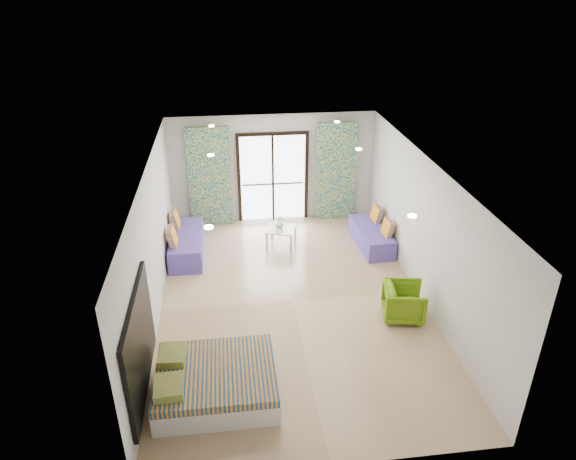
{
  "coord_description": "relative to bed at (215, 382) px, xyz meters",
  "views": [
    {
      "loc": [
        -1.11,
        -8.17,
        5.71
      ],
      "look_at": [
        0.01,
        0.76,
        1.15
      ],
      "focal_mm": 32.0,
      "sensor_mm": 36.0,
      "label": 1
    }
  ],
  "objects": [
    {
      "name": "downlight_d",
      "position": [
        2.87,
        3.31,
        2.41
      ],
      "size": [
        0.12,
        0.12,
        0.02
      ],
      "primitive_type": "cylinder",
      "color": "#FFE0B2",
      "rests_on": "ceiling"
    },
    {
      "name": "curtain_left",
      "position": [
        -0.08,
        5.88,
        0.99
      ],
      "size": [
        1.0,
        0.1,
        2.5
      ],
      "primitive_type": "cube",
      "color": "silver",
      "rests_on": "floor"
    },
    {
      "name": "wall_left",
      "position": [
        -1.03,
        2.31,
        1.09
      ],
      "size": [
        0.01,
        7.5,
        2.7
      ],
      "primitive_type": null,
      "color": "silver",
      "rests_on": "ground"
    },
    {
      "name": "floor",
      "position": [
        1.47,
        2.31,
        -0.26
      ],
      "size": [
        5.0,
        7.5,
        0.01
      ],
      "primitive_type": null,
      "color": "#A38361",
      "rests_on": "ground"
    },
    {
      "name": "downlight_c",
      "position": [
        0.07,
        3.31,
        2.41
      ],
      "size": [
        0.12,
        0.12,
        0.02
      ],
      "primitive_type": "cylinder",
      "color": "#FFE0B2",
      "rests_on": "ceiling"
    },
    {
      "name": "bed",
      "position": [
        0.0,
        0.0,
        0.0
      ],
      "size": [
        1.77,
        1.45,
        0.61
      ],
      "color": "silver",
      "rests_on": "floor"
    },
    {
      "name": "switch_plate",
      "position": [
        -1.0,
        1.25,
        0.79
      ],
      "size": [
        0.02,
        0.1,
        0.1
      ],
      "primitive_type": "cube",
      "color": "silver",
      "rests_on": "wall_left"
    },
    {
      "name": "coffee_table",
      "position": [
        1.51,
        4.6,
        0.12
      ],
      "size": [
        0.81,
        0.81,
        0.74
      ],
      "rotation": [
        0.0,
        0.0,
        -0.3
      ],
      "color": "silver",
      "rests_on": "floor"
    },
    {
      "name": "wall_right",
      "position": [
        3.97,
        2.31,
        1.09
      ],
      "size": [
        0.01,
        7.5,
        2.7
      ],
      "primitive_type": null,
      "color": "silver",
      "rests_on": "ground"
    },
    {
      "name": "balcony_door",
      "position": [
        1.47,
        6.03,
        1.0
      ],
      "size": [
        1.76,
        0.08,
        2.28
      ],
      "color": "black",
      "rests_on": "floor"
    },
    {
      "name": "downlight_b",
      "position": [
        2.87,
        0.31,
        2.41
      ],
      "size": [
        0.12,
        0.12,
        0.02
      ],
      "primitive_type": "cylinder",
      "color": "#FFE0B2",
      "rests_on": "ceiling"
    },
    {
      "name": "downlight_f",
      "position": [
        2.87,
        5.31,
        2.41
      ],
      "size": [
        0.12,
        0.12,
        0.02
      ],
      "primitive_type": "cylinder",
      "color": "#FFE0B2",
      "rests_on": "ceiling"
    },
    {
      "name": "headboard",
      "position": [
        -0.99,
        0.0,
        0.79
      ],
      "size": [
        0.06,
        2.1,
        1.5
      ],
      "primitive_type": "cube",
      "color": "black",
      "rests_on": "floor"
    },
    {
      "name": "daybed_left",
      "position": [
        -0.64,
        4.4,
        0.02
      ],
      "size": [
        0.71,
        1.82,
        0.9
      ],
      "rotation": [
        0.0,
        0.0,
        -0.0
      ],
      "color": "#5746A7",
      "rests_on": "floor"
    },
    {
      "name": "curtain_right",
      "position": [
        3.02,
        5.88,
        0.99
      ],
      "size": [
        1.0,
        0.1,
        2.5
      ],
      "primitive_type": "cube",
      "color": "silver",
      "rests_on": "floor"
    },
    {
      "name": "armchair",
      "position": [
        3.41,
        1.54,
        0.11
      ],
      "size": [
        0.78,
        0.81,
        0.73
      ],
      "primitive_type": "imported",
      "rotation": [
        0.0,
        0.0,
        1.39
      ],
      "color": "#659212",
      "rests_on": "floor"
    },
    {
      "name": "ceiling",
      "position": [
        1.47,
        2.31,
        2.44
      ],
      "size": [
        5.0,
        7.5,
        0.01
      ],
      "primitive_type": null,
      "color": "silver",
      "rests_on": "ground"
    },
    {
      "name": "wall_back",
      "position": [
        1.47,
        6.06,
        1.09
      ],
      "size": [
        5.0,
        0.01,
        2.7
      ],
      "primitive_type": null,
      "color": "silver",
      "rests_on": "ground"
    },
    {
      "name": "vase",
      "position": [
        1.47,
        4.63,
        0.27
      ],
      "size": [
        0.27,
        0.28,
        0.2
      ],
      "primitive_type": "imported",
      "rotation": [
        0.0,
        0.0,
        0.41
      ],
      "color": "white",
      "rests_on": "coffee_table"
    },
    {
      "name": "downlight_a",
      "position": [
        0.07,
        0.31,
        2.41
      ],
      "size": [
        0.12,
        0.12,
        0.02
      ],
      "primitive_type": "cylinder",
      "color": "#FFE0B2",
      "rests_on": "ceiling"
    },
    {
      "name": "downlight_e",
      "position": [
        0.07,
        5.31,
        2.41
      ],
      "size": [
        0.12,
        0.12,
        0.02
      ],
      "primitive_type": "cylinder",
      "color": "#FFE0B2",
      "rests_on": "ceiling"
    },
    {
      "name": "wall_front",
      "position": [
        1.47,
        -1.44,
        1.09
      ],
      "size": [
        5.0,
        0.01,
        2.7
      ],
      "primitive_type": null,
      "color": "silver",
      "rests_on": "ground"
    },
    {
      "name": "balcony_rail",
      "position": [
        1.47,
        6.04,
        0.69
      ],
      "size": [
        1.52,
        0.03,
        0.04
      ],
      "primitive_type": "cube",
      "color": "#595451",
      "rests_on": "balcony_door"
    },
    {
      "name": "daybed_right",
      "position": [
        3.59,
        4.31,
        -0.01
      ],
      "size": [
        0.72,
        1.66,
        0.8
      ],
      "rotation": [
        0.0,
        0.0,
        0.05
      ],
      "color": "#5746A7",
      "rests_on": "floor"
    }
  ]
}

